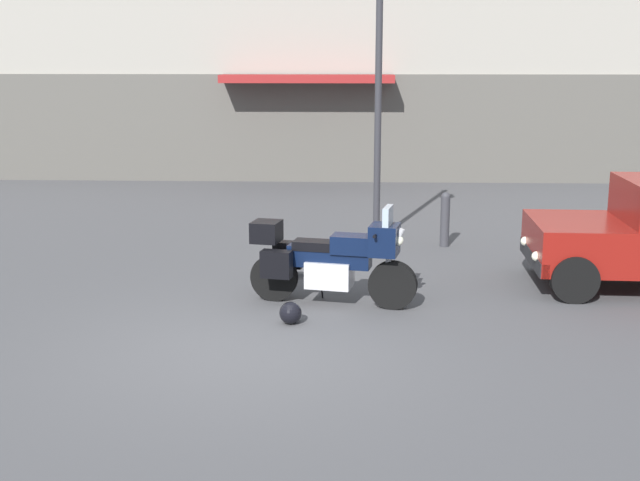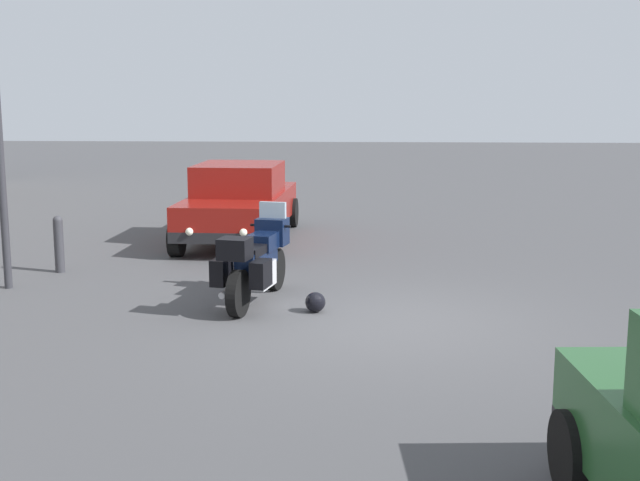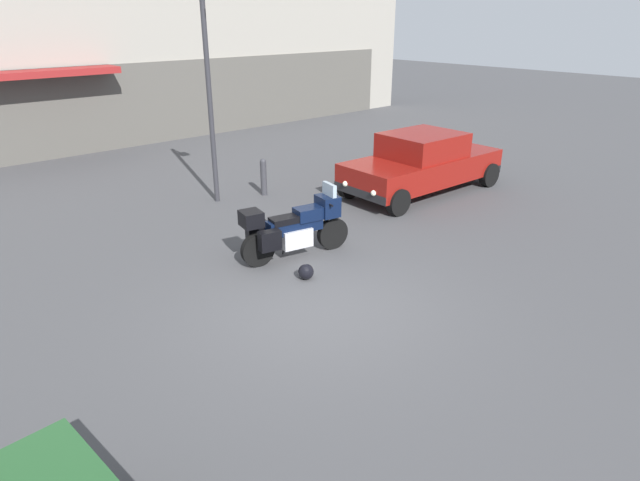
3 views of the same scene
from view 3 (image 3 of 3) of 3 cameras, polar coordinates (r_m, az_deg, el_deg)
ground_plane at (r=8.77m, az=0.18°, el=-7.04°), size 80.00×80.00×0.00m
motorcycle at (r=10.29m, az=-2.73°, el=1.42°), size 2.24×0.98×1.36m
helmet at (r=9.61m, az=-1.48°, el=-3.29°), size 0.28×0.28×0.28m
car_sedan_far at (r=14.44m, az=10.66°, el=7.99°), size 4.63×2.06×1.56m
streetlamp_curbside at (r=13.20m, az=-11.32°, el=16.28°), size 0.28×0.94×4.90m
bollard_curbside at (r=14.11m, az=-5.94°, el=6.76°), size 0.16×0.16×0.96m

